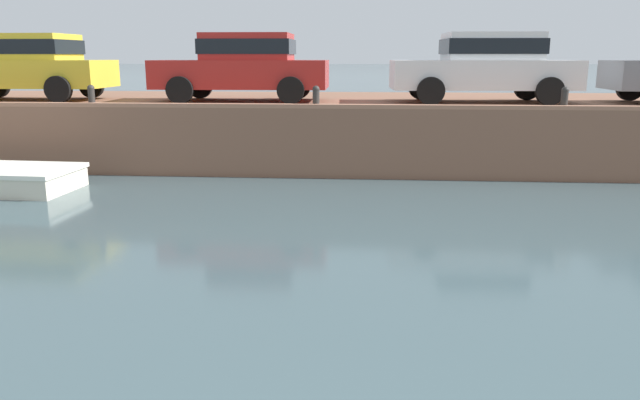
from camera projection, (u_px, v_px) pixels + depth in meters
The scene contains 9 objects.
ground_plane at pixel (364, 276), 7.14m from camera, with size 400.00×400.00×0.00m, color #3D5156.
far_quay_wall at pixel (368, 128), 15.54m from camera, with size 60.00×6.00×1.43m, color brown.
far_wall_coping at pixel (368, 106), 12.57m from camera, with size 60.00×0.24×0.08m, color #9F6C52.
car_leftmost_yellow at pixel (26, 64), 14.87m from camera, with size 4.02×1.91×1.54m.
car_left_inner_red at pixel (244, 64), 14.47m from camera, with size 4.01×2.06×1.54m.
car_centre_white at pixel (486, 65), 14.05m from camera, with size 4.15×2.00×1.54m.
mooring_bollard_west at pixel (91, 95), 13.10m from camera, with size 0.15×0.15×0.44m.
mooring_bollard_mid at pixel (316, 96), 12.73m from camera, with size 0.15×0.15×0.44m.
mooring_bollard_east at pixel (565, 97), 12.36m from camera, with size 0.15×0.15×0.44m.
Camera 1 is at (0.03, -0.96, 2.46)m, focal length 35.00 mm.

